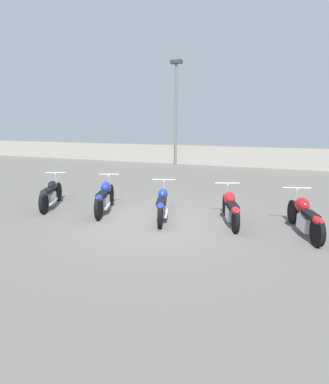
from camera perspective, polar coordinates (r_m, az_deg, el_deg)
The scene contains 8 objects.
ground_plane at distance 8.08m, azimuth -1.85°, elevation -5.57°, with size 60.00×60.00×0.00m, color #5B5954.
fence_back at distance 18.97m, azimuth 11.85°, elevation 6.65°, with size 40.00×0.04×1.21m.
light_pole_left at distance 19.12m, azimuth 2.19°, elevation 16.50°, with size 0.70×0.35×6.27m.
motorcycle_slot_0 at distance 10.00m, azimuth -20.86°, elevation -0.37°, with size 1.11×2.00×0.99m.
motorcycle_slot_1 at distance 9.00m, azimuth -11.32°, elevation -0.90°, with size 0.95×2.15×1.02m.
motorcycle_slot_2 at distance 8.17m, azimuth -0.41°, elevation -2.36°, with size 0.91×2.11×0.97m.
motorcycle_slot_3 at distance 8.00m, azimuth 12.50°, elevation -2.89°, with size 0.91×1.97×0.96m.
motorcycle_slot_4 at distance 7.78m, azimuth 25.20°, elevation -4.24°, with size 0.89×2.10×0.98m.
Camera 1 is at (2.98, -7.07, 2.54)m, focal length 28.00 mm.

